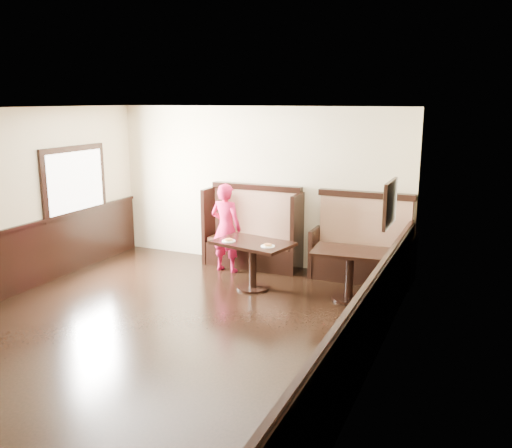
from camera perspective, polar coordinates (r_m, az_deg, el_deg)
The scene contains 9 objects.
ground at distance 7.08m, azimuth -11.36°, elevation -11.53°, with size 7.00×7.00×0.00m, color black.
room_shell at distance 7.22m, azimuth -12.26°, elevation -5.39°, with size 7.00×7.00×7.00m.
booth_main at distance 9.63m, azimuth -0.27°, elevation -1.34°, with size 1.75×0.72×1.45m.
booth_neighbor at distance 9.05m, azimuth 11.10°, elevation -2.83°, with size 1.65×0.72×1.45m.
table_main at distance 8.42m, azimuth -0.36°, elevation -3.05°, with size 1.32×0.97×0.76m.
table_neighbor at distance 8.10m, azimuth 9.86°, elevation -4.03°, with size 1.14×0.80×0.76m.
child at distance 9.27m, azimuth -3.18°, elevation -0.40°, with size 0.56×0.37×1.53m, color #CE1546.
pizza_plate_left at distance 8.41m, azimuth -2.89°, elevation -1.73°, with size 0.21×0.21×0.04m.
pizza_plate_right at distance 8.10m, azimuth 1.25°, elevation -2.29°, with size 0.21×0.21×0.04m.
Camera 1 is at (3.78, -5.24, 2.90)m, focal length 38.00 mm.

